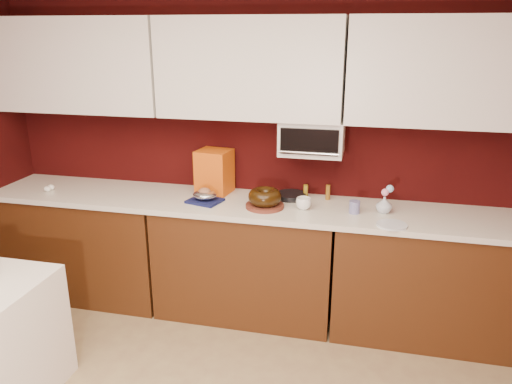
{
  "coord_description": "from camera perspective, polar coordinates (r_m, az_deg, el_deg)",
  "views": [
    {
      "loc": [
        0.86,
        -1.4,
        2.12
      ],
      "look_at": [
        0.1,
        1.84,
        1.02
      ],
      "focal_mm": 35.0,
      "sensor_mm": 36.0,
      "label": 1
    }
  ],
  "objects": [
    {
      "name": "cake_base",
      "position": [
        3.55,
        1.01,
        -1.59
      ],
      "size": [
        0.35,
        0.35,
        0.03
      ],
      "primitive_type": "cylinder",
      "rotation": [
        0.0,
        0.0,
        -0.37
      ],
      "color": "maroon",
      "rests_on": "countertop"
    },
    {
      "name": "egg_right",
      "position": [
        4.25,
        -22.37,
        0.5
      ],
      "size": [
        0.06,
        0.05,
        0.04
      ],
      "primitive_type": "ellipsoid",
      "rotation": [
        0.0,
        0.0,
        -0.05
      ],
      "color": "white",
      "rests_on": "countertop"
    },
    {
      "name": "dark_pan",
      "position": [
        3.75,
        4.02,
        -0.43
      ],
      "size": [
        0.29,
        0.29,
        0.04
      ],
      "primitive_type": "cylinder",
      "rotation": [
        0.0,
        0.0,
        -0.42
      ],
      "color": "black",
      "rests_on": "countertop"
    },
    {
      "name": "base_cabinet_right",
      "position": [
        3.77,
        19.19,
        -9.42
      ],
      "size": [
        1.31,
        0.58,
        0.86
      ],
      "primitive_type": "cube",
      "color": "#47230E",
      "rests_on": "floor"
    },
    {
      "name": "wall_back",
      "position": [
        3.85,
        -0.07,
        5.22
      ],
      "size": [
        4.0,
        0.02,
        2.5
      ],
      "primitive_type": "cube",
      "color": "black",
      "rests_on": "floor"
    },
    {
      "name": "flower_vase",
      "position": [
        3.55,
        14.44,
        -1.3
      ],
      "size": [
        0.09,
        0.09,
        0.13
      ],
      "primitive_type": "imported",
      "rotation": [
        0.0,
        0.0,
        0.03
      ],
      "color": "silver",
      "rests_on": "countertop"
    },
    {
      "name": "toaster_oven_handle",
      "position": [
        3.46,
        6.02,
        4.46
      ],
      "size": [
        0.42,
        0.02,
        0.02
      ],
      "primitive_type": "cylinder",
      "rotation": [
        0.0,
        1.57,
        0.0
      ],
      "color": "silver",
      "rests_on": "toaster_oven"
    },
    {
      "name": "countertop",
      "position": [
        3.67,
        -1.17,
        -1.49
      ],
      "size": [
        4.0,
        0.62,
        0.04
      ],
      "primitive_type": "cube",
      "color": "silver",
      "rests_on": "base_cabinet_center"
    },
    {
      "name": "blue_jar",
      "position": [
        3.5,
        11.19,
        -1.7
      ],
      "size": [
        0.08,
        0.08,
        0.09
      ],
      "primitive_type": "cylinder",
      "rotation": [
        0.0,
        0.0,
        -0.04
      ],
      "color": "navy",
      "rests_on": "countertop"
    },
    {
      "name": "amber_bottle",
      "position": [
        3.76,
        5.69,
        0.08
      ],
      "size": [
        0.04,
        0.04,
        0.1
      ],
      "primitive_type": "cylinder",
      "rotation": [
        0.0,
        0.0,
        0.02
      ],
      "color": "olive",
      "rests_on": "countertop"
    },
    {
      "name": "egg_left",
      "position": [
        4.22,
        -22.75,
        0.33
      ],
      "size": [
        0.07,
        0.06,
        0.04
      ],
      "primitive_type": "ellipsoid",
      "rotation": [
        0.0,
        0.0,
        -0.32
      ],
      "color": "white",
      "rests_on": "countertop"
    },
    {
      "name": "pandoro_box",
      "position": [
        3.85,
        -4.77,
        2.36
      ],
      "size": [
        0.28,
        0.26,
        0.33
      ],
      "primitive_type": "cube",
      "rotation": [
        0.0,
        0.0,
        -0.15
      ],
      "color": "#BF340C",
      "rests_on": "countertop"
    },
    {
      "name": "flower_pink",
      "position": [
        3.52,
        14.55,
        -0.04
      ],
      "size": [
        0.05,
        0.05,
        0.05
      ],
      "primitive_type": "sphere",
      "color": "pink",
      "rests_on": "flower_vase"
    },
    {
      "name": "toaster_oven",
      "position": [
        3.61,
        6.42,
        6.25
      ],
      "size": [
        0.45,
        0.3,
        0.25
      ],
      "primitive_type": "cube",
      "color": "white",
      "rests_on": "upper_cabinet_center"
    },
    {
      "name": "base_cabinet_left",
      "position": [
        4.34,
        -18.56,
        -5.67
      ],
      "size": [
        1.31,
        0.58,
        0.86
      ],
      "primitive_type": "cube",
      "color": "#47230E",
      "rests_on": "floor"
    },
    {
      "name": "upper_cabinet_right",
      "position": [
        3.53,
        21.4,
        12.69
      ],
      "size": [
        1.31,
        0.33,
        0.7
      ],
      "primitive_type": "cube",
      "color": "white",
      "rests_on": "wall_back"
    },
    {
      "name": "foil_ham_nest",
      "position": [
        3.67,
        -5.88,
        -0.33
      ],
      "size": [
        0.21,
        0.19,
        0.07
      ],
      "primitive_type": "ellipsoid",
      "rotation": [
        0.0,
        0.0,
        0.22
      ],
      "color": "silver",
      "rests_on": "navy_towel"
    },
    {
      "name": "upper_cabinet_center",
      "position": [
        3.6,
        -0.69,
        13.98
      ],
      "size": [
        1.31,
        0.33,
        0.7
      ],
      "primitive_type": "cube",
      "color": "white",
      "rests_on": "wall_back"
    },
    {
      "name": "flower_blue",
      "position": [
        3.54,
        15.05,
        0.37
      ],
      "size": [
        0.05,
        0.05,
        0.05
      ],
      "primitive_type": "sphere",
      "color": "#95C6EF",
      "rests_on": "flower_vase"
    },
    {
      "name": "coffee_mug",
      "position": [
        3.52,
        5.45,
        -1.18
      ],
      "size": [
        0.12,
        0.12,
        0.1
      ],
      "primitive_type": "imported",
      "rotation": [
        0.0,
        0.0,
        0.42
      ],
      "color": "white",
      "rests_on": "countertop"
    },
    {
      "name": "amber_bottle_tall",
      "position": [
        3.74,
        8.21,
        -0.03
      ],
      "size": [
        0.04,
        0.04,
        0.11
      ],
      "primitive_type": "cylinder",
      "rotation": [
        0.0,
        0.0,
        -0.31
      ],
      "color": "brown",
      "rests_on": "countertop"
    },
    {
      "name": "base_cabinet_center",
      "position": [
        3.84,
        -1.13,
        -7.83
      ],
      "size": [
        1.31,
        0.58,
        0.86
      ],
      "primitive_type": "cube",
      "color": "#47230E",
      "rests_on": "floor"
    },
    {
      "name": "toaster_oven_door",
      "position": [
        3.45,
        6.09,
        5.72
      ],
      "size": [
        0.4,
        0.02,
        0.18
      ],
      "primitive_type": "cube",
      "color": "black",
      "rests_on": "toaster_oven"
    },
    {
      "name": "upper_cabinet_left",
      "position": [
        4.13,
        -19.52,
        13.52
      ],
      "size": [
        1.31,
        0.33,
        0.7
      ],
      "primitive_type": "cube",
      "color": "white",
      "rests_on": "wall_back"
    },
    {
      "name": "roasted_ham",
      "position": [
        3.66,
        -5.9,
        0.04
      ],
      "size": [
        0.12,
        0.11,
        0.06
      ],
      "primitive_type": "ellipsoid",
      "rotation": [
        0.0,
        0.0,
        -0.42
      ],
      "color": "#A66B4B",
      "rests_on": "foil_ham_nest"
    },
    {
      "name": "navy_towel",
      "position": [
        3.68,
        -5.86,
        -1.01
      ],
      "size": [
        0.28,
        0.25,
        0.02
      ],
      "primitive_type": "cube",
      "rotation": [
        0.0,
        0.0,
        -0.26
      ],
      "color": "#131849",
      "rests_on": "countertop"
    },
    {
      "name": "bundt_cake",
      "position": [
        3.53,
        1.02,
        -0.56
      ],
      "size": [
        0.26,
        0.26,
        0.1
      ],
      "primitive_type": "torus",
      "rotation": [
        0.0,
        0.0,
        -0.07
      ],
      "color": "black",
      "rests_on": "cake_base"
    },
    {
      "name": "china_plate",
      "position": [
        3.35,
        15.27,
        -3.64
      ],
      "size": [
        0.21,
        0.21,
        0.01
      ],
      "primitive_type": "cylinder",
      "rotation": [
        0.0,
        0.0,
        -0.07
      ],
      "color": "white",
      "rests_on": "countertop"
    }
  ]
}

